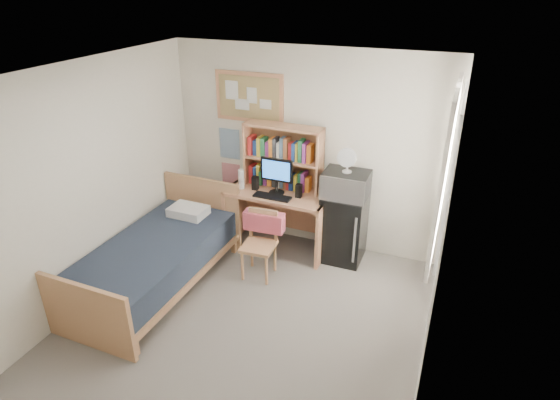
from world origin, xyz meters
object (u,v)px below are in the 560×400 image
at_px(desk_chair, 259,246).
at_px(speaker_left, 255,183).
at_px(bulletin_board, 249,97).
at_px(monitor, 277,177).
at_px(bed, 155,265).
at_px(microwave, 346,184).
at_px(mini_fridge, 344,227).
at_px(desk_fan, 348,161).
at_px(desk, 279,220).
at_px(speaker_right, 299,191).

bearing_deg(desk_chair, speaker_left, 113.40).
height_order(bulletin_board, monitor, bulletin_board).
bearing_deg(bulletin_board, bed, -105.52).
bearing_deg(microwave, mini_fridge, 90.00).
bearing_deg(desk_fan, desk_chair, -138.00).
height_order(desk, desk_fan, desk_fan).
relative_size(bed, monitor, 4.76).
relative_size(bulletin_board, microwave, 1.72).
bearing_deg(desk_chair, bed, -151.10).
xyz_separation_m(desk, microwave, (0.86, 0.05, 0.64)).
xyz_separation_m(bulletin_board, desk_fan, (1.40, -0.29, -0.57)).
bearing_deg(desk_fan, monitor, -172.71).
xyz_separation_m(bulletin_board, desk_chair, (0.56, -1.04, -1.50)).
height_order(monitor, desk_fan, desk_fan).
bearing_deg(monitor, bed, -126.62).
bearing_deg(desk_fan, bed, -143.05).
height_order(bed, speaker_right, speaker_right).
bearing_deg(mini_fridge, bulletin_board, 169.34).
height_order(desk, desk_chair, desk_chair).
distance_m(bulletin_board, mini_fridge, 2.05).
distance_m(mini_fridge, bed, 2.35).
xyz_separation_m(bulletin_board, monitor, (0.54, -0.39, -0.87)).
distance_m(desk, microwave, 1.07).
xyz_separation_m(mini_fridge, speaker_left, (-1.16, -0.12, 0.47)).
height_order(bulletin_board, speaker_left, bulletin_board).
distance_m(desk_chair, bed, 1.22).
height_order(desk_chair, bed, desk_chair).
height_order(bulletin_board, microwave, bulletin_board).
xyz_separation_m(mini_fridge, monitor, (-0.86, -0.13, 0.61)).
bearing_deg(bed, monitor, 53.36).
distance_m(desk, desk_fan, 1.27).
bearing_deg(desk, bulletin_board, 149.27).
bearing_deg(desk_chair, bulletin_board, 115.15).
xyz_separation_m(mini_fridge, speaker_right, (-0.56, -0.14, 0.47)).
relative_size(desk_chair, bed, 0.39).
bearing_deg(desk, mini_fridge, 5.81).
bearing_deg(desk, speaker_right, -11.31).
height_order(desk, monitor, monitor).
distance_m(bulletin_board, desk_fan, 1.54).
bearing_deg(desk_fan, bulletin_board, 168.55).
bearing_deg(speaker_right, bulletin_board, 155.58).
distance_m(mini_fridge, microwave, 0.60).
height_order(bulletin_board, desk_fan, bulletin_board).
xyz_separation_m(speaker_left, microwave, (1.16, 0.10, 0.13)).
xyz_separation_m(desk_chair, bed, (-1.03, -0.65, -0.12)).
relative_size(desk, mini_fridge, 1.49).
relative_size(speaker_right, microwave, 0.32).
bearing_deg(bed, desk_fan, 38.08).
height_order(bed, desk_fan, desk_fan).
bearing_deg(desk, desk_fan, 4.49).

